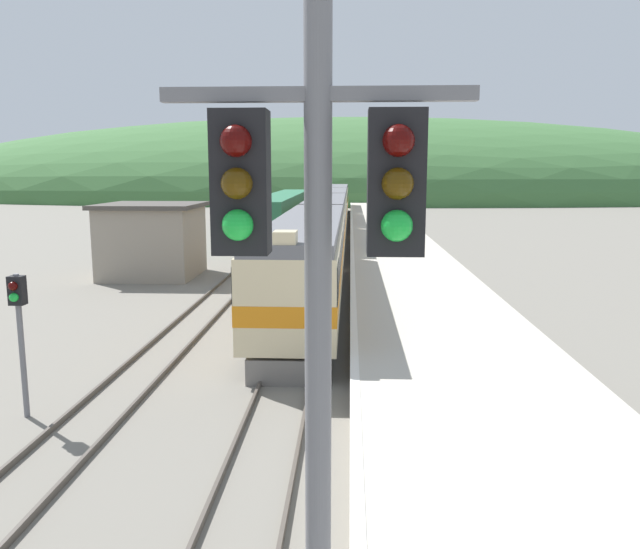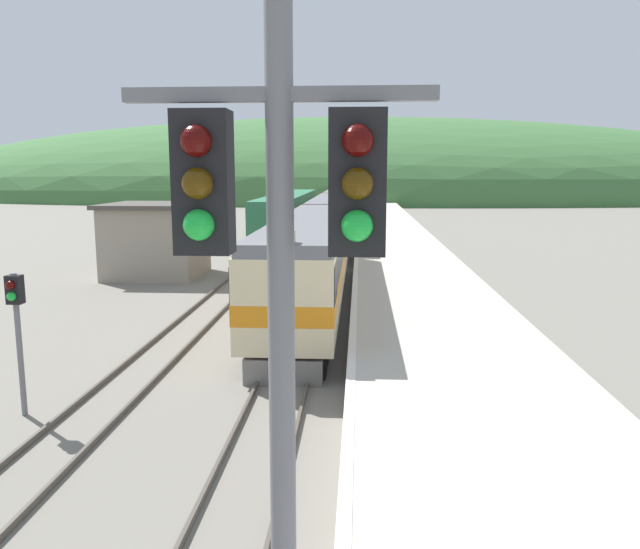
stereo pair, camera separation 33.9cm
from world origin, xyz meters
name	(u,v)px [view 2 (the right image)]	position (x,y,z in m)	size (l,w,h in m)	color
track_main	(340,226)	(0.00, 70.00, 0.08)	(1.52, 180.00, 0.16)	#4C443D
track_siding	(299,226)	(-4.48, 70.00, 0.08)	(1.52, 180.00, 0.16)	#4C443D
platform	(396,245)	(4.98, 50.00, 0.44)	(6.27, 140.00, 0.88)	#BCB5A5
distant_hills	(351,196)	(0.00, 155.52, 0.00)	(223.95, 100.78, 36.89)	#3D6B38
station_shed	(157,239)	(-9.64, 37.10, 2.14)	(5.56, 5.76, 4.24)	gray
express_train_lead_car	(310,260)	(0.00, 28.74, 2.22)	(2.97, 20.85, 4.42)	black
carriage_second	(332,222)	(0.00, 49.80, 2.21)	(2.96, 19.03, 4.06)	black
carriage_third	(340,207)	(0.00, 69.71, 2.21)	(2.96, 19.03, 4.06)	black
carriage_fourth	(345,199)	(0.00, 89.62, 2.21)	(2.96, 19.03, 4.06)	black
siding_train	(289,214)	(-4.48, 60.31, 2.02)	(2.90, 29.85, 3.92)	black
signal_mast_main	(281,331)	(1.59, 6.09, 4.93)	(2.20, 0.42, 7.51)	slate
signal_post_siding	(16,314)	(-6.24, 16.08, 2.61)	(0.36, 0.42, 3.63)	slate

